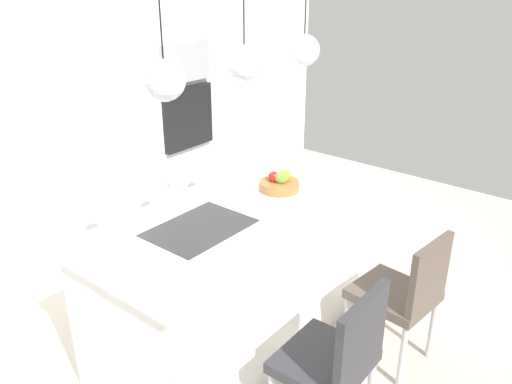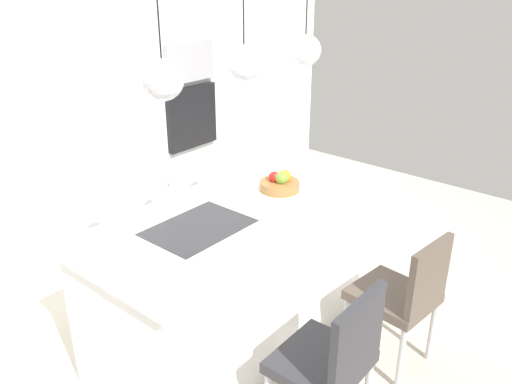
{
  "view_description": "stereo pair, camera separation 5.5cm",
  "coord_description": "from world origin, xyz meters",
  "px_view_note": "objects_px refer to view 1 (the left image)",
  "views": [
    {
      "loc": [
        -2.2,
        -1.87,
        2.26
      ],
      "look_at": [
        0.1,
        0.0,
        0.97
      ],
      "focal_mm": 37.22,
      "sensor_mm": 36.0,
      "label": 1
    },
    {
      "loc": [
        -2.16,
        -1.91,
        2.26
      ],
      "look_at": [
        0.1,
        0.0,
        0.97
      ],
      "focal_mm": 37.22,
      "sensor_mm": 36.0,
      "label": 2
    }
  ],
  "objects_px": {
    "chair_near": "(336,358)",
    "chair_middle": "(404,292)",
    "fruit_bowl": "(280,183)",
    "microwave": "(184,62)",
    "oven": "(187,117)"
  },
  "relations": [
    {
      "from": "chair_near",
      "to": "chair_middle",
      "type": "height_order",
      "value": "chair_near"
    },
    {
      "from": "fruit_bowl",
      "to": "microwave",
      "type": "bearing_deg",
      "value": 65.1
    },
    {
      "from": "microwave",
      "to": "oven",
      "type": "bearing_deg",
      "value": 0.0
    },
    {
      "from": "fruit_bowl",
      "to": "chair_near",
      "type": "height_order",
      "value": "fruit_bowl"
    },
    {
      "from": "fruit_bowl",
      "to": "chair_middle",
      "type": "bearing_deg",
      "value": -87.35
    },
    {
      "from": "fruit_bowl",
      "to": "chair_near",
      "type": "relative_size",
      "value": 0.28
    },
    {
      "from": "fruit_bowl",
      "to": "microwave",
      "type": "height_order",
      "value": "microwave"
    },
    {
      "from": "fruit_bowl",
      "to": "chair_middle",
      "type": "relative_size",
      "value": 0.29
    },
    {
      "from": "fruit_bowl",
      "to": "oven",
      "type": "xyz_separation_m",
      "value": [
        0.74,
        1.6,
        -0.02
      ]
    },
    {
      "from": "oven",
      "to": "chair_middle",
      "type": "xyz_separation_m",
      "value": [
        -0.7,
        -2.48,
        -0.45
      ]
    },
    {
      "from": "fruit_bowl",
      "to": "oven",
      "type": "bearing_deg",
      "value": 65.1
    },
    {
      "from": "fruit_bowl",
      "to": "chair_middle",
      "type": "height_order",
      "value": "fruit_bowl"
    },
    {
      "from": "chair_near",
      "to": "oven",
      "type": "bearing_deg",
      "value": 59.56
    },
    {
      "from": "chair_middle",
      "to": "fruit_bowl",
      "type": "bearing_deg",
      "value": 92.65
    },
    {
      "from": "chair_near",
      "to": "microwave",
      "type": "bearing_deg",
      "value": 59.56
    }
  ]
}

